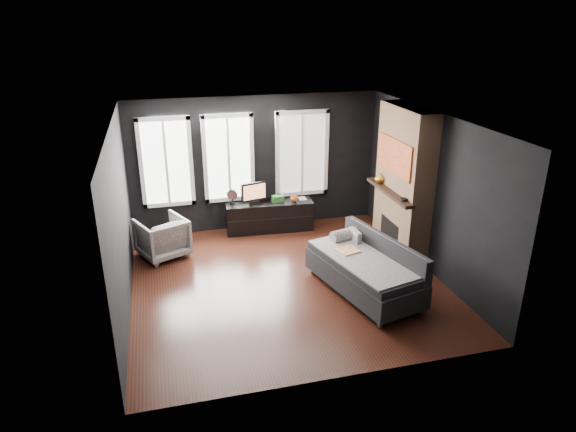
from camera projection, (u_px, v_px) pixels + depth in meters
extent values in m
plane|color=black|center=(287.00, 281.00, 8.54)|extent=(5.00, 5.00, 0.00)
plane|color=white|center=(287.00, 120.00, 7.54)|extent=(5.00, 5.00, 0.00)
cube|color=black|center=(256.00, 163.00, 10.29)|extent=(5.00, 0.02, 2.70)
cube|color=black|center=(120.00, 221.00, 7.46)|extent=(0.02, 5.00, 2.70)
cube|color=black|center=(430.00, 193.00, 8.62)|extent=(0.02, 5.00, 2.70)
cube|color=gray|center=(355.00, 239.00, 8.57)|extent=(0.10, 0.34, 0.33)
imported|color=silver|center=(162.00, 236.00, 9.30)|extent=(1.02, 1.00, 0.81)
imported|color=orange|center=(294.00, 198.00, 10.38)|extent=(0.15, 0.13, 0.14)
imported|color=#AB9E89|center=(298.00, 194.00, 10.48)|extent=(0.16, 0.02, 0.21)
cube|color=#2D6E2B|center=(278.00, 198.00, 10.37)|extent=(0.25, 0.17, 0.13)
imported|color=yellow|center=(380.00, 178.00, 9.47)|extent=(0.21, 0.22, 0.19)
cylinder|color=black|center=(404.00, 199.00, 8.60)|extent=(0.17, 0.17, 0.04)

